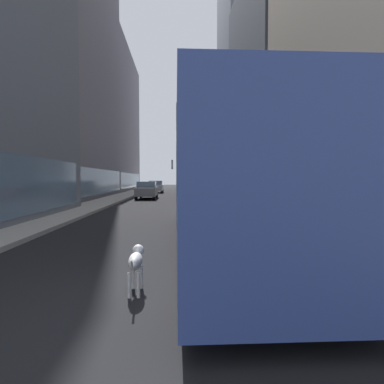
% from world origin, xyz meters
% --- Properties ---
extents(ground_plane, '(120.00, 120.00, 0.00)m').
position_xyz_m(ground_plane, '(0.00, 35.00, 0.00)').
color(ground_plane, black).
extents(sidewalk_left, '(2.40, 110.00, 0.15)m').
position_xyz_m(sidewalk_left, '(-5.70, 35.00, 0.07)').
color(sidewalk_left, '#ADA89E').
rests_on(sidewalk_left, ground).
extents(sidewalk_right, '(2.40, 110.00, 0.15)m').
position_xyz_m(sidewalk_right, '(5.70, 35.00, 0.07)').
color(sidewalk_right, gray).
rests_on(sidewalk_right, ground).
extents(building_left_far, '(8.42, 23.77, 23.17)m').
position_xyz_m(building_left_far, '(-11.90, 49.18, 11.58)').
color(building_left_far, slate).
rests_on(building_left_far, ground).
extents(building_right_mid, '(10.35, 16.65, 22.75)m').
position_xyz_m(building_right_mid, '(11.90, 27.60, 11.37)').
color(building_right_mid, '#4C515B').
rests_on(building_right_mid, ground).
extents(building_right_far, '(9.29, 14.06, 38.25)m').
position_xyz_m(building_right_far, '(11.90, 44.62, 19.12)').
color(building_right_far, slate).
rests_on(building_right_far, ground).
extents(transit_bus, '(2.78, 11.53, 3.05)m').
position_xyz_m(transit_bus, '(1.20, 3.93, 1.78)').
color(transit_bus, '#33478C').
rests_on(transit_bus, ground).
extents(car_black_suv, '(1.74, 4.04, 1.62)m').
position_xyz_m(car_black_suv, '(2.80, 28.57, 0.82)').
color(car_black_suv, black).
rests_on(car_black_suv, ground).
extents(car_white_van, '(1.84, 4.01, 1.62)m').
position_xyz_m(car_white_van, '(2.80, 34.96, 0.82)').
color(car_white_van, silver).
rests_on(car_white_van, ground).
extents(car_red_coupe, '(1.78, 4.77, 1.62)m').
position_xyz_m(car_red_coupe, '(2.80, 21.42, 0.82)').
color(car_red_coupe, red).
rests_on(car_red_coupe, ground).
extents(car_yellow_taxi, '(1.71, 4.57, 1.62)m').
position_xyz_m(car_yellow_taxi, '(1.20, 44.10, 0.82)').
color(car_yellow_taxi, yellow).
rests_on(car_yellow_taxi, ground).
extents(car_silver_sedan, '(1.89, 4.28, 1.62)m').
position_xyz_m(car_silver_sedan, '(-2.80, 37.17, 0.82)').
color(car_silver_sedan, '#B7BABF').
rests_on(car_silver_sedan, ground).
extents(car_grey_wagon, '(1.78, 4.78, 1.62)m').
position_xyz_m(car_grey_wagon, '(-2.80, 24.53, 0.82)').
color(car_grey_wagon, slate).
rests_on(car_grey_wagon, ground).
extents(dalmatian_dog, '(0.22, 0.96, 0.72)m').
position_xyz_m(dalmatian_dog, '(-0.75, 0.44, 0.51)').
color(dalmatian_dog, white).
rests_on(dalmatian_dog, ground).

